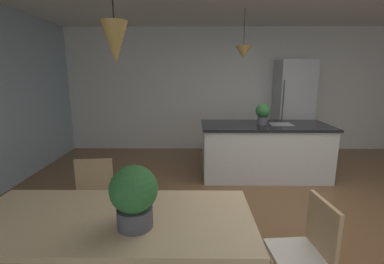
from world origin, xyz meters
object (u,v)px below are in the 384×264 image
at_px(refrigerator, 292,108).
at_px(potted_plant_on_island, 263,113).
at_px(kitchen_island, 264,150).
at_px(chair_far_left, 92,200).
at_px(potted_plant_on_table, 134,195).
at_px(chair_kitchen_end, 303,253).
at_px(dining_table, 112,225).

distance_m(refrigerator, potted_plant_on_island, 1.67).
distance_m(kitchen_island, potted_plant_on_island, 0.64).
height_order(chair_far_left, potted_plant_on_table, potted_plant_on_table).
bearing_deg(potted_plant_on_island, chair_kitchen_end, -97.26).
bearing_deg(chair_far_left, potted_plant_on_island, 41.40).
height_order(kitchen_island, potted_plant_on_island, potted_plant_on_island).
xyz_separation_m(refrigerator, potted_plant_on_table, (-2.48, -4.18, -0.02)).
distance_m(kitchen_island, potted_plant_on_table, 3.28).
bearing_deg(potted_plant_on_island, kitchen_island, 0.00).
xyz_separation_m(kitchen_island, refrigerator, (0.92, 1.35, 0.54)).
distance_m(dining_table, potted_plant_on_table, 0.37).
bearing_deg(chair_far_left, dining_table, -60.70).
xyz_separation_m(chair_far_left, potted_plant_on_table, (0.65, -0.93, 0.51)).
bearing_deg(chair_far_left, refrigerator, 46.14).
bearing_deg(dining_table, potted_plant_on_island, 57.77).
xyz_separation_m(chair_kitchen_end, refrigerator, (1.31, 4.06, 0.52)).
height_order(refrigerator, potted_plant_on_island, refrigerator).
xyz_separation_m(dining_table, kitchen_island, (1.76, 2.71, -0.23)).
height_order(chair_far_left, potted_plant_on_island, potted_plant_on_island).
height_order(chair_kitchen_end, refrigerator, refrigerator).
xyz_separation_m(potted_plant_on_island, potted_plant_on_table, (-1.51, -2.83, -0.11)).
relative_size(chair_kitchen_end, refrigerator, 0.44).
bearing_deg(chair_kitchen_end, refrigerator, 72.04).
xyz_separation_m(chair_far_left, refrigerator, (3.13, 3.26, 0.52)).
bearing_deg(potted_plant_on_table, dining_table, 147.73).
bearing_deg(chair_far_left, kitchen_island, 40.73).
xyz_separation_m(chair_far_left, kitchen_island, (2.21, 1.90, -0.01)).
distance_m(dining_table, kitchen_island, 3.24).
bearing_deg(potted_plant_on_table, potted_plant_on_island, 61.90).
relative_size(dining_table, potted_plant_on_island, 5.70).
relative_size(chair_far_left, potted_plant_on_table, 2.09).
distance_m(potted_plant_on_island, potted_plant_on_table, 3.21).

